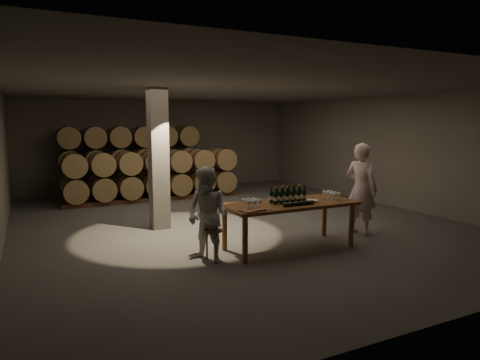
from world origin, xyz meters
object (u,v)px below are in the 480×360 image
plate (312,200)px  person_woman (208,215)px  bottle_cluster (288,196)px  person_man (361,189)px  tasting_table (289,208)px  stool (213,235)px  notebook_near (257,210)px

plate → person_woman: 2.24m
bottle_cluster → person_man: 2.01m
tasting_table → stool: (-1.60, 0.00, -0.35)m
plate → person_man: 1.51m
person_man → person_woman: (-3.72, -0.28, -0.16)m
tasting_table → bottle_cluster: (-0.01, 0.04, 0.22)m
bottle_cluster → person_woman: person_woman is taller
tasting_table → person_man: bearing=6.4°
notebook_near → person_woman: 0.87m
tasting_table → bottle_cluster: bearing=101.8°
person_woman → plate: bearing=60.5°
stool → person_woman: size_ratio=0.33×
stool → person_woman: person_woman is taller
tasting_table → notebook_near: notebook_near is taller
tasting_table → plate: plate is taller
plate → stool: plate is taller
person_woman → bottle_cluster: bearing=63.1°
person_man → stool: bearing=75.5°
plate → stool: bearing=179.2°
plate → stool: size_ratio=0.45×
tasting_table → bottle_cluster: 0.22m
notebook_near → person_woman: size_ratio=0.15×
bottle_cluster → person_woman: (-1.71, -0.09, -0.18)m
tasting_table → plate: bearing=-3.4°
bottle_cluster → notebook_near: 1.01m
notebook_near → person_man: person_man is taller
tasting_table → person_woman: person_woman is taller
notebook_near → person_woman: (-0.80, 0.32, -0.08)m
bottle_cluster → plate: 0.54m
bottle_cluster → person_man: (2.00, 0.18, -0.02)m
person_woman → stool: bearing=83.2°
bottle_cluster → person_man: person_man is taller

